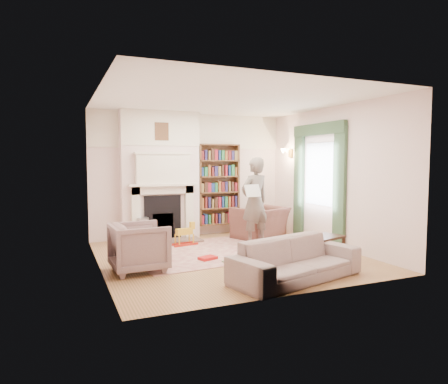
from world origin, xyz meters
name	(u,v)px	position (x,y,z in m)	size (l,w,h in m)	color
floor	(229,256)	(0.00, 0.00, 0.00)	(4.50, 4.50, 0.00)	brown
ceiling	(230,100)	(0.00, 0.00, 2.80)	(4.50, 4.50, 0.00)	white
wall_back	(190,175)	(0.00, 2.25, 1.40)	(4.50, 4.50, 0.00)	white
wall_front	(301,186)	(0.00, -2.25, 1.40)	(4.50, 4.50, 0.00)	white
wall_left	(98,182)	(-2.25, 0.00, 1.40)	(4.50, 4.50, 0.00)	white
wall_right	(332,177)	(2.25, 0.00, 1.40)	(4.50, 4.50, 0.00)	white
fireplace	(160,176)	(-0.75, 2.05, 1.39)	(1.70, 0.58, 2.80)	white
bookcase	(218,184)	(0.65, 2.12, 1.18)	(1.00, 0.24, 1.85)	brown
window	(319,174)	(2.23, 0.40, 1.45)	(0.02, 0.90, 1.30)	silver
curtain_left	(340,188)	(2.20, -0.30, 1.20)	(0.07, 0.32, 2.40)	#2C422A
curtain_right	(299,184)	(2.20, 1.10, 1.20)	(0.07, 0.32, 2.40)	#2C422A
pelmet	(318,129)	(2.19, 0.40, 2.38)	(0.09, 1.70, 0.24)	#2C422A
wall_sconce	(283,153)	(2.03, 1.50, 1.90)	(0.20, 0.24, 0.24)	gold
rug	(208,251)	(-0.23, 0.49, 0.01)	(2.90, 2.23, 0.01)	beige
armchair_reading	(260,223)	(1.32, 1.29, 0.35)	(1.07, 0.94, 0.70)	#482F26
armchair_left	(139,247)	(-1.69, -0.35, 0.38)	(0.82, 0.84, 0.76)	gray
sofa	(296,259)	(0.31, -1.69, 0.30)	(2.04, 0.80, 0.60)	#ADA38F
man_reading	(255,202)	(0.87, 0.69, 0.90)	(0.65, 0.43, 1.80)	#60554D
newspaper	(253,191)	(0.72, 0.49, 1.14)	(0.36, 0.02, 0.25)	silver
coffee_table	(323,249)	(1.30, -1.01, 0.23)	(0.70, 0.45, 0.45)	black
paraffin_heater	(143,231)	(-1.22, 1.67, 0.28)	(0.24, 0.24, 0.55)	#ACAFB4
rocking_horse	(184,234)	(-0.48, 1.18, 0.24)	(0.54, 0.22, 0.48)	gold
board_game	(237,262)	(-0.10, -0.53, 0.03)	(0.36, 0.36, 0.03)	#ECEC53
game_box_lid	(208,258)	(-0.46, -0.12, 0.04)	(0.30, 0.20, 0.05)	red
comic_annuals	(250,258)	(0.24, -0.37, 0.02)	(0.91, 0.60, 0.02)	red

